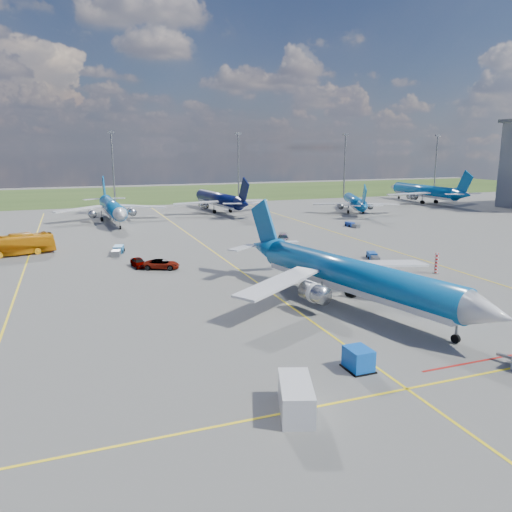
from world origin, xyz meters
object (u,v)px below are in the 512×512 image
object	(u,v)px
bg_jet_n	(219,212)
service_car_c	(284,238)
service_car_a	(138,262)
baggage_tug_w	(373,257)
bg_jet_ene	(424,203)
bg_jet_ne	(354,212)
baggage_tug_e	(352,225)
warning_post	(436,263)
bg_jet_nnw	(113,222)
uld_container	(358,359)
apron_bus	(14,245)
service_car_b	(162,264)
baggage_tug_c	(118,251)
service_van	(296,397)
main_airliner	(352,306)

from	to	relation	value
bg_jet_n	service_car_c	bearing A→B (deg)	82.51
service_car_a	baggage_tug_w	bearing A→B (deg)	-21.43
bg_jet_ene	bg_jet_ne	bearing A→B (deg)	23.39
service_car_a	baggage_tug_e	distance (m)	56.02
warning_post	bg_jet_n	world-z (taller)	bg_jet_n
bg_jet_nnw	baggage_tug_w	bearing A→B (deg)	-60.67
bg_jet_n	uld_container	xyz separation A→B (m)	(-18.10, -102.90, 0.92)
bg_jet_nnw	service_car_a	xyz separation A→B (m)	(-0.38, -50.43, 0.73)
baggage_tug_e	service_car_c	bearing A→B (deg)	-156.40
bg_jet_nnw	bg_jet_ne	world-z (taller)	bg_jet_nnw
bg_jet_ne	bg_jet_ene	world-z (taller)	bg_jet_ene
apron_bus	service_car_b	distance (m)	28.29
uld_container	service_car_c	world-z (taller)	uld_container
uld_container	baggage_tug_c	bearing A→B (deg)	103.93
baggage_tug_w	bg_jet_n	bearing A→B (deg)	115.34
bg_jet_ne	service_car_c	size ratio (longest dim) A/B	6.41
baggage_tug_w	apron_bus	bearing A→B (deg)	176.76
bg_jet_n	service_car_a	size ratio (longest dim) A/B	9.18
apron_bus	service_van	bearing A→B (deg)	-173.89
baggage_tug_c	bg_jet_ene	bearing A→B (deg)	39.13
service_van	baggage_tug_c	world-z (taller)	service_van
service_car_a	service_car_b	distance (m)	3.94
bg_jet_ene	apron_bus	world-z (taller)	bg_jet_ene
service_van	service_car_a	world-z (taller)	service_van
apron_bus	service_car_a	world-z (taller)	apron_bus
bg_jet_ne	bg_jet_nnw	bearing A→B (deg)	18.19
baggage_tug_c	warning_post	bearing A→B (deg)	-21.88
service_van	baggage_tug_w	distance (m)	50.50
service_van	apron_bus	xyz separation A→B (m)	(-23.00, 62.87, 0.71)
apron_bus	service_car_c	distance (m)	47.55
baggage_tug_w	baggage_tug_e	distance (m)	34.20
warning_post	apron_bus	world-z (taller)	apron_bus
bg_jet_n	service_car_b	size ratio (longest dim) A/B	7.38
main_airliner	apron_bus	distance (m)	58.60
service_car_b	bg_jet_ne	bearing A→B (deg)	-29.70
uld_container	baggage_tug_e	world-z (taller)	uld_container
apron_bus	baggage_tug_c	distance (m)	17.14
service_van	baggage_tug_c	size ratio (longest dim) A/B	0.89
baggage_tug_w	baggage_tug_e	xyz separation A→B (m)	(14.69, 30.89, -0.02)
warning_post	service_car_b	bearing A→B (deg)	155.76
bg_jet_ene	service_van	bearing A→B (deg)	49.87
bg_jet_ne	main_airliner	world-z (taller)	main_airliner
service_car_a	service_van	bearing A→B (deg)	-93.68
warning_post	baggage_tug_e	bearing A→B (deg)	74.87
bg_jet_ne	baggage_tug_c	size ratio (longest dim) A/B	5.99
bg_jet_n	baggage_tug_e	xyz separation A→B (m)	(20.88, -37.23, 0.47)
service_car_a	baggage_tug_w	xyz separation A→B (m)	(36.41, -7.94, -0.24)
warning_post	baggage_tug_w	xyz separation A→B (m)	(-3.36, 11.01, -1.02)
baggage_tug_e	bg_jet_n	bearing A→B (deg)	114.61
baggage_tug_c	service_van	bearing A→B (deg)	-69.72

